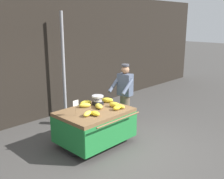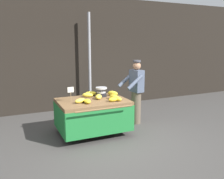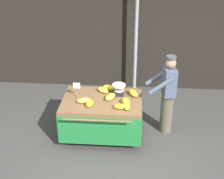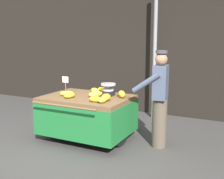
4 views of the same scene
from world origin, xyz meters
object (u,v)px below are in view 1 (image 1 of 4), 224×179
(banana_bunch_6, at_px, (114,105))
(price_sign, at_px, (76,105))
(banana_bunch_0, at_px, (95,113))
(banana_bunch_1, at_px, (88,114))
(banana_bunch_2, at_px, (120,106))
(banana_bunch_4, at_px, (117,108))
(banana_bunch_5, at_px, (99,106))
(vendor_person, at_px, (125,95))
(street_pole, at_px, (64,66))
(banana_bunch_3, at_px, (85,105))
(banana_bunch_7, at_px, (86,103))
(banana_bunch_8, at_px, (107,100))
(banana_cart, at_px, (95,120))
(weighing_scale, at_px, (98,100))

(banana_bunch_6, bearing_deg, price_sign, 169.56)
(banana_bunch_0, bearing_deg, banana_bunch_1, 142.44)
(banana_bunch_2, bearing_deg, banana_bunch_6, 98.23)
(banana_bunch_6, bearing_deg, banana_bunch_4, -120.42)
(banana_bunch_5, bearing_deg, banana_bunch_2, -45.98)
(banana_bunch_2, height_order, vendor_person, vendor_person)
(street_pole, height_order, banana_bunch_3, street_pole)
(banana_bunch_7, bearing_deg, banana_bunch_2, -62.44)
(banana_bunch_1, relative_size, banana_bunch_7, 0.94)
(banana_bunch_5, xyz_separation_m, vendor_person, (1.16, 0.22, -0.02))
(banana_bunch_3, relative_size, vendor_person, 0.16)
(price_sign, bearing_deg, banana_bunch_5, 0.36)
(vendor_person, bearing_deg, banana_bunch_8, -176.49)
(price_sign, xyz_separation_m, banana_bunch_5, (0.67, 0.00, -0.19))
(banana_bunch_2, xyz_separation_m, banana_bunch_5, (-0.34, 0.36, 0.01))
(street_pole, bearing_deg, price_sign, -120.03)
(banana_bunch_1, distance_m, banana_bunch_2, 0.87)
(banana_bunch_5, relative_size, banana_bunch_7, 1.00)
(banana_bunch_1, bearing_deg, banana_bunch_4, -14.09)
(vendor_person, bearing_deg, banana_bunch_1, -166.08)
(banana_bunch_4, bearing_deg, banana_bunch_0, 172.16)
(street_pole, xyz_separation_m, banana_cart, (-0.64, -2.01, -0.92))
(banana_bunch_0, height_order, banana_bunch_2, banana_bunch_0)
(banana_bunch_4, relative_size, banana_bunch_7, 0.79)
(banana_bunch_1, bearing_deg, banana_bunch_3, 55.26)
(street_pole, xyz_separation_m, banana_bunch_7, (-0.52, -1.57, -0.64))
(banana_bunch_3, relative_size, banana_bunch_7, 0.94)
(banana_bunch_2, height_order, banana_bunch_6, banana_bunch_6)
(street_pole, distance_m, vendor_person, 1.99)
(street_pole, distance_m, banana_bunch_7, 1.77)
(street_pole, xyz_separation_m, banana_bunch_6, (-0.15, -2.16, -0.63))
(banana_bunch_1, relative_size, banana_bunch_5, 0.94)
(banana_cart, bearing_deg, banana_bunch_5, 12.46)
(banana_bunch_2, bearing_deg, banana_bunch_8, 78.59)
(banana_bunch_0, distance_m, banana_bunch_6, 0.71)
(banana_cart, xyz_separation_m, banana_bunch_3, (-0.01, 0.32, 0.27))
(banana_bunch_3, xyz_separation_m, banana_bunch_5, (0.18, -0.29, -0.00))
(weighing_scale, relative_size, price_sign, 0.82)
(banana_bunch_3, bearing_deg, banana_bunch_6, -43.45)
(banana_bunch_8, bearing_deg, banana_cart, -160.79)
(banana_cart, distance_m, banana_bunch_7, 0.53)
(banana_bunch_4, height_order, banana_bunch_8, banana_bunch_8)
(street_pole, relative_size, banana_bunch_7, 10.62)
(banana_bunch_8, bearing_deg, banana_bunch_5, -158.44)
(banana_cart, xyz_separation_m, banana_bunch_8, (0.62, 0.22, 0.28))
(price_sign, distance_m, banana_bunch_2, 1.09)
(banana_bunch_0, distance_m, banana_bunch_3, 0.61)
(banana_cart, distance_m, banana_bunch_1, 0.46)
(price_sign, bearing_deg, banana_bunch_8, 9.25)
(weighing_scale, bearing_deg, banana_bunch_8, -5.43)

